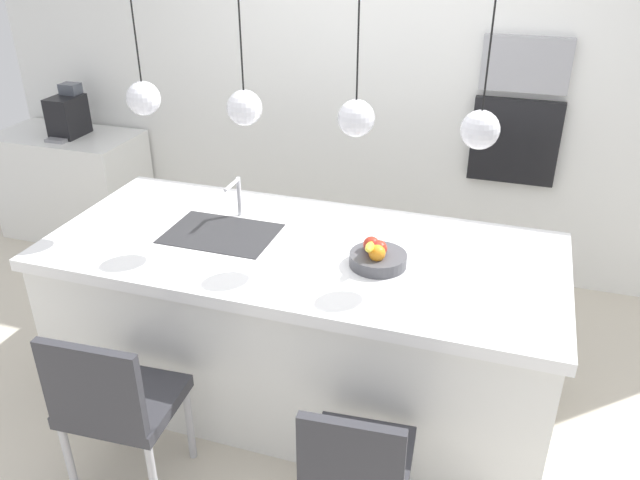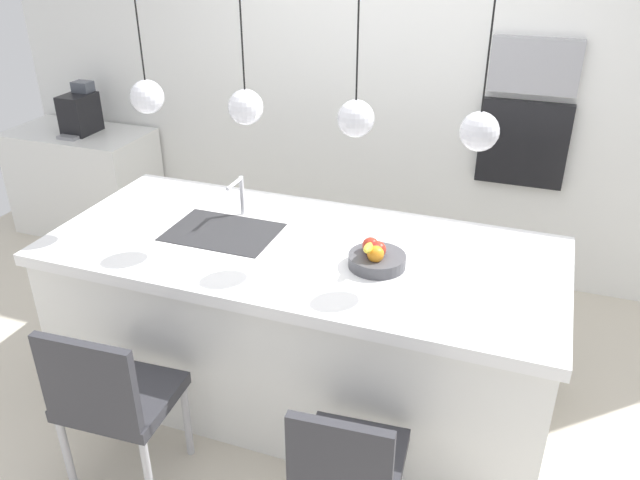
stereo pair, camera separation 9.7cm
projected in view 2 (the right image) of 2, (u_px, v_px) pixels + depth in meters
floor at (303, 386)px, 3.58m from camera, size 6.60×6.60×0.00m
back_wall at (389, 88)px, 4.36m from camera, size 6.00×0.10×2.60m
kitchen_island at (302, 320)px, 3.37m from camera, size 2.56×1.13×0.90m
sink_basin at (223, 233)px, 3.30m from camera, size 0.56×0.40×0.02m
faucet at (240, 192)px, 3.41m from camera, size 0.02×0.17×0.22m
fruit_bowl at (376, 257)px, 2.96m from camera, size 0.27×0.27×0.16m
side_counter at (86, 181)px, 5.19m from camera, size 1.10×0.60×0.84m
coffee_machine at (80, 112)px, 4.90m from camera, size 0.20×0.35×0.38m
microwave at (535, 66)px, 3.91m from camera, size 0.54×0.08×0.34m
oven at (523, 143)px, 4.14m from camera, size 0.56×0.08×0.56m
chair_near at (112, 397)px, 2.76m from camera, size 0.49×0.44×0.89m
chair_middle at (348, 469)px, 2.45m from camera, size 0.44×0.48×0.83m
pendant_light_left at (147, 96)px, 3.10m from camera, size 0.16×0.16×0.76m
pendant_light_center_left at (246, 106)px, 2.94m from camera, size 0.16×0.16×0.76m
pendant_light_center_right at (356, 118)px, 2.77m from camera, size 0.16×0.16×0.76m
pendant_light_right at (479, 131)px, 2.61m from camera, size 0.16×0.16×0.76m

